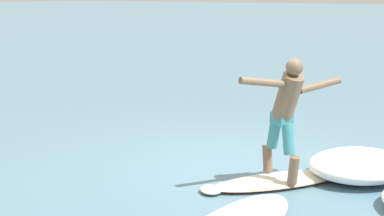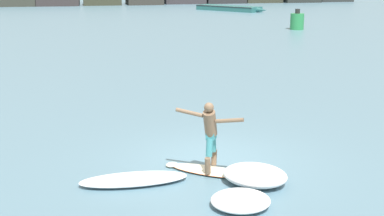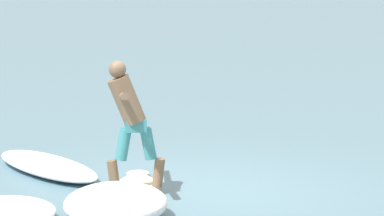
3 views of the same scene
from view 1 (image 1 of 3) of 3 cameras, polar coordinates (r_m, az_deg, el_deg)
The scene contains 4 objects.
ground_plane at distance 8.02m, azimuth 4.27°, elevation -6.27°, with size 200.00×200.00×0.00m, color slate.
surfboard at distance 7.39m, azimuth 9.04°, elevation -7.67°, with size 1.98×1.69×0.23m.
surfer at distance 7.06m, azimuth 10.02°, elevation -0.13°, with size 1.40×0.96×1.64m.
wave_foam_at_nose at distance 7.79m, azimuth 17.39°, elevation -5.84°, with size 1.87×1.85×0.40m.
Camera 1 is at (-6.72, -3.55, 2.56)m, focal length 50.00 mm.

